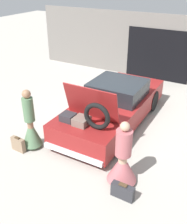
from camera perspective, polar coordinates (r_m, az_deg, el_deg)
ground_plane at (r=8.53m, az=4.22°, el=-2.15°), size 40.00×40.00×0.00m
garage_wall_back at (r=11.94m, az=14.06°, el=13.35°), size 12.00×0.14×2.80m
car at (r=8.25m, az=4.37°, el=1.42°), size 1.85×4.74×1.76m
person_left at (r=7.23m, az=-13.51°, el=-3.26°), size 0.54×0.54×1.71m
person_right at (r=5.97m, az=6.34°, el=-10.80°), size 0.69×0.69×1.60m
suitcase_beside_left_person at (r=7.39m, az=-16.06°, el=-6.78°), size 0.42×0.15×0.43m
suitcase_beside_right_person at (r=5.87m, az=6.36°, el=-16.78°), size 0.51×0.16×0.37m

